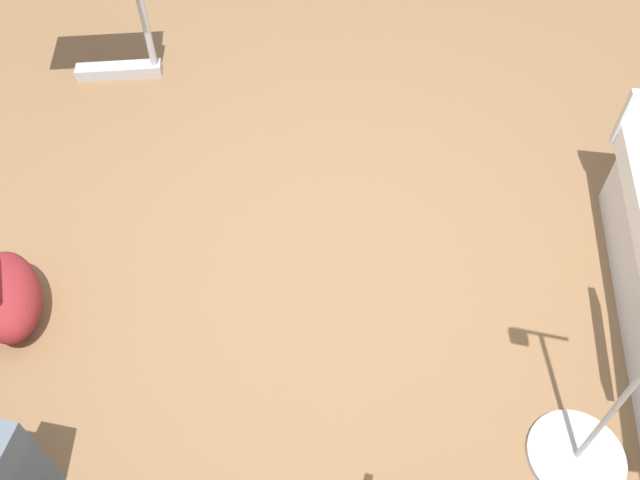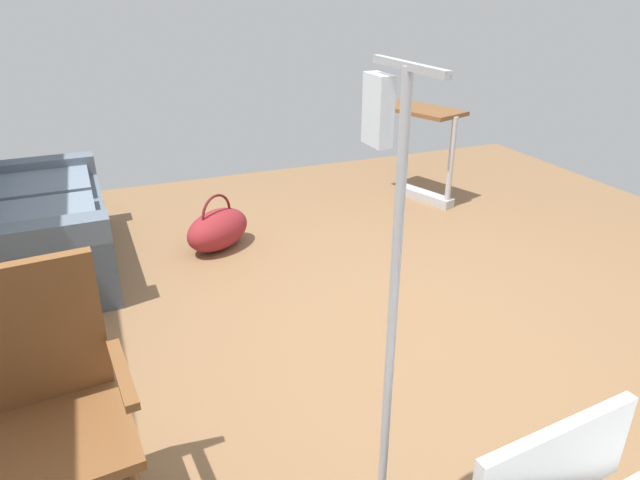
# 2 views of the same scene
# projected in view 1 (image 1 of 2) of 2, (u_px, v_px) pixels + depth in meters

# --- Properties ---
(ground_plane) EXTENTS (6.53, 6.53, 0.00)m
(ground_plane) POSITION_uv_depth(u_px,v_px,m) (332.00, 263.00, 3.68)
(ground_plane) COLOR olive
(overbed_table) EXTENTS (0.89, 0.63, 0.84)m
(overbed_table) POSITION_uv_depth(u_px,v_px,m) (92.00, 8.00, 4.33)
(overbed_table) COLOR #B2B5BA
(overbed_table) RESTS_ON ground
(duffel_bag) EXTENTS (0.58, 0.64, 0.43)m
(duffel_bag) POSITION_uv_depth(u_px,v_px,m) (7.00, 296.00, 3.36)
(duffel_bag) COLOR maroon
(duffel_bag) RESTS_ON ground
(iv_pole) EXTENTS (0.44, 0.44, 1.69)m
(iv_pole) POSITION_uv_depth(u_px,v_px,m) (591.00, 435.00, 2.80)
(iv_pole) COLOR #B2B5BA
(iv_pole) RESTS_ON ground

